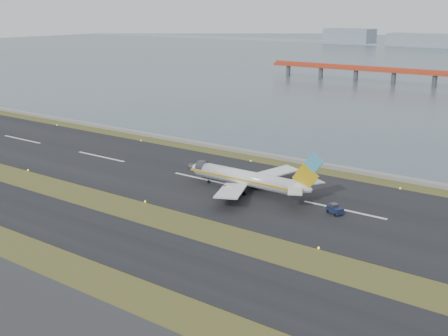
{
  "coord_description": "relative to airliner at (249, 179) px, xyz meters",
  "views": [
    {
      "loc": [
        87.97,
        -82.05,
        43.93
      ],
      "look_at": [
        12.34,
        22.0,
        7.14
      ],
      "focal_mm": 45.0,
      "sensor_mm": 36.0,
      "label": 1
    }
  ],
  "objects": [
    {
      "name": "ground",
      "position": [
        -15.46,
        -28.13,
        -3.46
      ],
      "size": [
        1000.0,
        1000.0,
        0.0
      ],
      "primitive_type": "plane",
      "color": "#3C4C1B",
      "rests_on": "ground"
    },
    {
      "name": "runway_strip",
      "position": [
        -15.46,
        1.87,
        -3.41
      ],
      "size": [
        1000.0,
        45.0,
        0.1
      ],
      "primitive_type": "cube",
      "color": "black",
      "rests_on": "ground"
    },
    {
      "name": "taxiway_strip",
      "position": [
        -15.46,
        -40.13,
        -3.41
      ],
      "size": [
        1000.0,
        18.0,
        0.1
      ],
      "primitive_type": "cube",
      "color": "black",
      "rests_on": "ground"
    },
    {
      "name": "pushback_tug",
      "position": [
        23.84,
        -1.55,
        -2.33
      ],
      "size": [
        4.13,
        3.35,
        2.32
      ],
      "rotation": [
        0.0,
        0.0,
        -0.43
      ],
      "color": "#161F3E",
      "rests_on": "ground"
    },
    {
      "name": "airliner",
      "position": [
        0.0,
        0.0,
        0.0
      ],
      "size": [
        38.52,
        32.89,
        12.8
      ],
      "color": "white",
      "rests_on": "ground"
    },
    {
      "name": "seawall",
      "position": [
        -15.46,
        31.87,
        -2.96
      ],
      "size": [
        1000.0,
        2.5,
        1.0
      ],
      "primitive_type": "cube",
      "color": "gray",
      "rests_on": "ground"
    }
  ]
}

